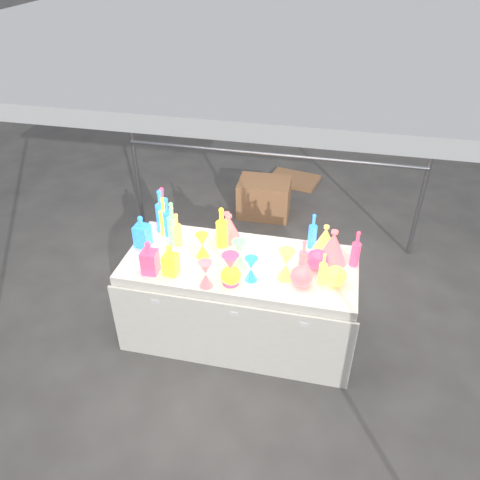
% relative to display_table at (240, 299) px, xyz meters
% --- Properties ---
extents(ground, '(80.00, 80.00, 0.00)m').
position_rel_display_table_xyz_m(ground, '(-0.00, 0.01, -0.37)').
color(ground, '#625F5B').
rests_on(ground, ground).
extents(canopy_tent, '(3.15, 3.15, 2.46)m').
position_rel_display_table_xyz_m(canopy_tent, '(-0.00, 0.02, 2.01)').
color(canopy_tent, gray).
rests_on(canopy_tent, ground).
extents(display_table, '(1.84, 0.83, 0.75)m').
position_rel_display_table_xyz_m(display_table, '(0.00, 0.00, 0.00)').
color(display_table, white).
rests_on(display_table, ground).
extents(cardboard_box_closed, '(0.61, 0.45, 0.43)m').
position_rel_display_table_xyz_m(cardboard_box_closed, '(-0.14, 1.98, -0.16)').
color(cardboard_box_closed, '#B57C51').
rests_on(cardboard_box_closed, ground).
extents(cardboard_box_flat, '(0.72, 0.58, 0.05)m').
position_rel_display_table_xyz_m(cardboard_box_flat, '(0.11, 2.89, -0.35)').
color(cardboard_box_flat, '#B57C51').
rests_on(cardboard_box_flat, ground).
extents(bottle_0, '(0.11, 0.11, 0.34)m').
position_rel_display_table_xyz_m(bottle_0, '(-0.69, 0.26, 0.55)').
color(bottle_0, '#C44412').
rests_on(bottle_0, display_table).
extents(bottle_1, '(0.11, 0.11, 0.38)m').
position_rel_display_table_xyz_m(bottle_1, '(-0.74, 0.30, 0.57)').
color(bottle_1, '#18853C').
rests_on(bottle_1, display_table).
extents(bottle_2, '(0.11, 0.11, 0.39)m').
position_rel_display_table_xyz_m(bottle_2, '(-0.73, 0.34, 0.57)').
color(bottle_2, '#EA4E18').
rests_on(bottle_2, display_table).
extents(bottle_3, '(0.09, 0.09, 0.31)m').
position_rel_display_table_xyz_m(bottle_3, '(-0.60, 0.19, 0.53)').
color(bottle_3, '#2820BD').
rests_on(bottle_3, display_table).
extents(bottle_4, '(0.07, 0.07, 0.29)m').
position_rel_display_table_xyz_m(bottle_4, '(-0.54, 0.12, 0.52)').
color(bottle_4, '#116C58').
rests_on(bottle_4, display_table).
extents(bottle_5, '(0.11, 0.11, 0.38)m').
position_rel_display_table_xyz_m(bottle_5, '(-0.58, 0.13, 0.57)').
color(bottle_5, '#A62194').
rests_on(bottle_5, display_table).
extents(bottle_6, '(0.11, 0.11, 0.35)m').
position_rel_display_table_xyz_m(bottle_6, '(-0.19, 0.18, 0.55)').
color(bottle_6, '#C44412').
rests_on(bottle_6, display_table).
extents(bottle_7, '(0.11, 0.11, 0.35)m').
position_rel_display_table_xyz_m(bottle_7, '(-0.66, 0.25, 0.55)').
color(bottle_7, '#18853C').
rests_on(bottle_7, display_table).
extents(decanter_0, '(0.11, 0.11, 0.26)m').
position_rel_display_table_xyz_m(decanter_0, '(-0.47, -0.25, 0.50)').
color(decanter_0, '#C44412').
rests_on(decanter_0, display_table).
extents(decanter_1, '(0.12, 0.12, 0.28)m').
position_rel_display_table_xyz_m(decanter_1, '(-0.62, -0.26, 0.51)').
color(decanter_1, '#EA4E18').
rests_on(decanter_1, display_table).
extents(decanter_2, '(0.12, 0.12, 0.27)m').
position_rel_display_table_xyz_m(decanter_2, '(-0.81, 0.06, 0.51)').
color(decanter_2, '#18853C').
rests_on(decanter_2, display_table).
extents(hourglass_0, '(0.16, 0.16, 0.25)m').
position_rel_display_table_xyz_m(hourglass_0, '(-0.01, -0.26, 0.50)').
color(hourglass_0, '#EA4E18').
rests_on(hourglass_0, display_table).
extents(hourglass_1, '(0.13, 0.13, 0.21)m').
position_rel_display_table_xyz_m(hourglass_1, '(-0.18, -0.33, 0.48)').
color(hourglass_1, '#2820BD').
rests_on(hourglass_1, display_table).
extents(hourglass_2, '(0.15, 0.15, 0.25)m').
position_rel_display_table_xyz_m(hourglass_2, '(0.37, -0.12, 0.50)').
color(hourglass_2, '#116C58').
rests_on(hourglass_2, display_table).
extents(hourglass_3, '(0.14, 0.14, 0.22)m').
position_rel_display_table_xyz_m(hourglass_3, '(0.01, -0.05, 0.49)').
color(hourglass_3, '#A62194').
rests_on(hourglass_3, display_table).
extents(hourglass_4, '(0.11, 0.11, 0.20)m').
position_rel_display_table_xyz_m(hourglass_4, '(-0.30, 0.01, 0.48)').
color(hourglass_4, '#C44412').
rests_on(hourglass_4, display_table).
extents(hourglass_5, '(0.11, 0.11, 0.19)m').
position_rel_display_table_xyz_m(hourglass_5, '(0.13, -0.19, 0.47)').
color(hourglass_5, '#18853C').
rests_on(hourglass_5, display_table).
extents(globe_0, '(0.19, 0.19, 0.12)m').
position_rel_display_table_xyz_m(globe_0, '(-0.01, -0.26, 0.44)').
color(globe_0, '#C44412').
rests_on(globe_0, display_table).
extents(globe_1, '(0.21, 0.21, 0.13)m').
position_rel_display_table_xyz_m(globe_1, '(0.73, -0.11, 0.44)').
color(globe_1, '#116C58').
rests_on(globe_1, display_table).
extents(globe_2, '(0.20, 0.20, 0.14)m').
position_rel_display_table_xyz_m(globe_2, '(0.58, 0.06, 0.44)').
color(globe_2, '#EA4E18').
rests_on(globe_2, display_table).
extents(globe_3, '(0.21, 0.21, 0.14)m').
position_rel_display_table_xyz_m(globe_3, '(0.49, -0.17, 0.44)').
color(globe_3, '#2820BD').
rests_on(globe_3, display_table).
extents(lampshade_0, '(0.27, 0.27, 0.25)m').
position_rel_display_table_xyz_m(lampshade_0, '(-0.17, 0.29, 0.50)').
color(lampshade_0, gold).
rests_on(lampshade_0, display_table).
extents(lampshade_1, '(0.25, 0.25, 0.23)m').
position_rel_display_table_xyz_m(lampshade_1, '(-0.15, 0.29, 0.49)').
color(lampshade_1, gold).
rests_on(lampshade_1, display_table).
extents(lampshade_2, '(0.28, 0.28, 0.28)m').
position_rel_display_table_xyz_m(lampshade_2, '(0.69, 0.17, 0.52)').
color(lampshade_2, '#2820BD').
rests_on(lampshade_2, display_table).
extents(lampshade_3, '(0.21, 0.21, 0.24)m').
position_rel_display_table_xyz_m(lampshade_3, '(0.62, 0.29, 0.49)').
color(lampshade_3, '#116C58').
rests_on(lampshade_3, display_table).
extents(bottle_8, '(0.07, 0.07, 0.31)m').
position_rel_display_table_xyz_m(bottle_8, '(0.52, 0.33, 0.53)').
color(bottle_8, '#18853C').
rests_on(bottle_8, display_table).
extents(bottle_9, '(0.08, 0.08, 0.30)m').
position_rel_display_table_xyz_m(bottle_9, '(0.86, 0.15, 0.53)').
color(bottle_9, '#EA4E18').
rests_on(bottle_9, display_table).
extents(bottle_10, '(0.07, 0.07, 0.29)m').
position_rel_display_table_xyz_m(bottle_10, '(0.48, -0.03, 0.52)').
color(bottle_10, '#2820BD').
rests_on(bottle_10, display_table).
extents(bottle_11, '(0.08, 0.08, 0.27)m').
position_rel_display_table_xyz_m(bottle_11, '(0.63, -0.12, 0.51)').
color(bottle_11, '#116C58').
rests_on(bottle_11, display_table).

